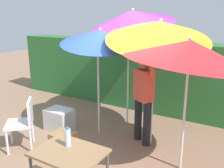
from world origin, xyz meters
TOP-DOWN VIEW (x-y plane):
  - ground_plane at (0.00, 0.00)m, footprint 24.00×24.00m
  - hedge_row at (0.00, 2.25)m, footprint 8.00×0.70m
  - umbrella_rainbow at (-0.06, 1.12)m, footprint 1.73×1.72m
  - umbrella_orange at (0.73, 0.54)m, footprint 1.81×1.76m
  - umbrella_yellow at (-0.37, 0.45)m, footprint 1.48×1.45m
  - umbrella_navy at (1.37, 0.06)m, footprint 1.82×1.80m
  - person_vendor at (0.52, 0.52)m, footprint 0.52×0.37m
  - chair_plastic at (-1.17, -0.75)m, footprint 0.62×0.62m
  - cooler_box at (-1.16, 0.13)m, footprint 0.53×0.40m
  - crate_cardboard at (-0.46, -0.54)m, footprint 0.38×0.35m
  - folding_table at (0.47, -1.45)m, footprint 0.80×0.60m
  - bottle_water at (0.38, -1.36)m, footprint 0.07×0.07m

SIDE VIEW (x-z plane):
  - ground_plane at x=0.00m, z-range 0.00..0.00m
  - crate_cardboard at x=-0.46m, z-range 0.00..0.38m
  - cooler_box at x=-1.16m, z-range 0.00..0.44m
  - chair_plastic at x=-1.17m, z-range 0.07..0.96m
  - folding_table at x=0.47m, z-range 0.29..1.06m
  - hedge_row at x=0.00m, z-range 0.00..1.69m
  - bottle_water at x=0.38m, z-range 0.77..1.01m
  - person_vendor at x=0.52m, z-range -0.01..1.87m
  - umbrella_navy at x=1.37m, z-range 0.75..2.87m
  - umbrella_yellow at x=-0.37m, z-range 0.79..3.01m
  - umbrella_orange at x=0.73m, z-range 0.79..3.31m
  - umbrella_rainbow at x=-0.06m, z-range 0.91..3.55m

